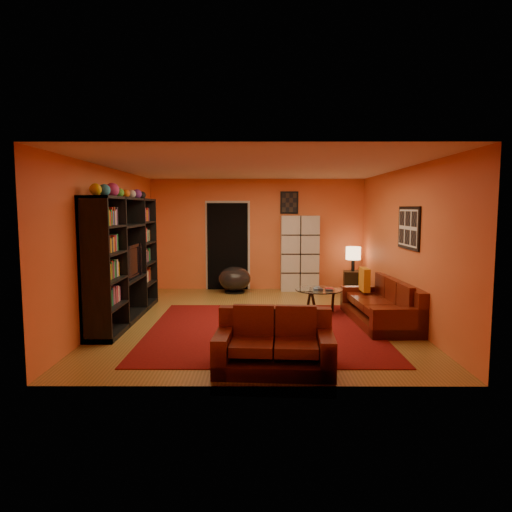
{
  "coord_description": "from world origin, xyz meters",
  "views": [
    {
      "loc": [
        0.0,
        -7.76,
        1.92
      ],
      "look_at": [
        -0.02,
        0.1,
        1.09
      ],
      "focal_mm": 32.0,
      "sensor_mm": 36.0,
      "label": 1
    }
  ],
  "objects_px": {
    "bowl_chair": "(235,279)",
    "table_lamp": "(353,254)",
    "coffee_table": "(319,292)",
    "tv": "(127,262)",
    "entertainment_unit": "(125,259)",
    "side_table": "(353,282)",
    "storage_cabinet": "(300,253)",
    "sofa": "(384,306)",
    "loveseat": "(274,345)"
  },
  "relations": [
    {
      "from": "storage_cabinet",
      "to": "side_table",
      "type": "relative_size",
      "value": 3.49
    },
    {
      "from": "sofa",
      "to": "entertainment_unit",
      "type": "bearing_deg",
      "value": 174.18
    },
    {
      "from": "storage_cabinet",
      "to": "side_table",
      "type": "bearing_deg",
      "value": -15.53
    },
    {
      "from": "entertainment_unit",
      "to": "sofa",
      "type": "xyz_separation_m",
      "value": [
        4.41,
        -0.25,
        -0.76
      ]
    },
    {
      "from": "tv",
      "to": "bowl_chair",
      "type": "bearing_deg",
      "value": -33.94
    },
    {
      "from": "loveseat",
      "to": "table_lamp",
      "type": "relative_size",
      "value": 2.62
    },
    {
      "from": "entertainment_unit",
      "to": "table_lamp",
      "type": "xyz_separation_m",
      "value": [
        4.44,
        2.47,
        -0.16
      ]
    },
    {
      "from": "sofa",
      "to": "tv",
      "type": "bearing_deg",
      "value": 174.64
    },
    {
      "from": "sofa",
      "to": "storage_cabinet",
      "type": "bearing_deg",
      "value": 108.0
    },
    {
      "from": "sofa",
      "to": "side_table",
      "type": "distance_m",
      "value": 2.72
    },
    {
      "from": "storage_cabinet",
      "to": "table_lamp",
      "type": "relative_size",
      "value": 3.16
    },
    {
      "from": "entertainment_unit",
      "to": "side_table",
      "type": "relative_size",
      "value": 6.0
    },
    {
      "from": "sofa",
      "to": "table_lamp",
      "type": "distance_m",
      "value": 2.79
    },
    {
      "from": "coffee_table",
      "to": "bowl_chair",
      "type": "distance_m",
      "value": 2.6
    },
    {
      "from": "entertainment_unit",
      "to": "loveseat",
      "type": "height_order",
      "value": "entertainment_unit"
    },
    {
      "from": "tv",
      "to": "storage_cabinet",
      "type": "distance_m",
      "value": 4.29
    },
    {
      "from": "loveseat",
      "to": "entertainment_unit",
      "type": "bearing_deg",
      "value": 49.4
    },
    {
      "from": "entertainment_unit",
      "to": "tv",
      "type": "height_order",
      "value": "entertainment_unit"
    },
    {
      "from": "tv",
      "to": "sofa",
      "type": "distance_m",
      "value": 4.42
    },
    {
      "from": "tv",
      "to": "coffee_table",
      "type": "xyz_separation_m",
      "value": [
        3.36,
        0.53,
        -0.62
      ]
    },
    {
      "from": "tv",
      "to": "entertainment_unit",
      "type": "bearing_deg",
      "value": 52.69
    },
    {
      "from": "sofa",
      "to": "loveseat",
      "type": "relative_size",
      "value": 1.46
    },
    {
      "from": "tv",
      "to": "storage_cabinet",
      "type": "relative_size",
      "value": 0.58
    },
    {
      "from": "coffee_table",
      "to": "table_lamp",
      "type": "xyz_separation_m",
      "value": [
        1.04,
        1.98,
        0.5
      ]
    },
    {
      "from": "storage_cabinet",
      "to": "entertainment_unit",
      "type": "bearing_deg",
      "value": -139.4
    },
    {
      "from": "bowl_chair",
      "to": "table_lamp",
      "type": "height_order",
      "value": "table_lamp"
    },
    {
      "from": "bowl_chair",
      "to": "side_table",
      "type": "xyz_separation_m",
      "value": [
        2.68,
        -0.03,
        -0.07
      ]
    },
    {
      "from": "tv",
      "to": "coffee_table",
      "type": "bearing_deg",
      "value": -80.96
    },
    {
      "from": "table_lamp",
      "to": "entertainment_unit",
      "type": "bearing_deg",
      "value": -150.9
    },
    {
      "from": "sofa",
      "to": "bowl_chair",
      "type": "bearing_deg",
      "value": 131.38
    },
    {
      "from": "side_table",
      "to": "storage_cabinet",
      "type": "bearing_deg",
      "value": 164.5
    },
    {
      "from": "tv",
      "to": "coffee_table",
      "type": "height_order",
      "value": "tv"
    },
    {
      "from": "coffee_table",
      "to": "sofa",
      "type": "bearing_deg",
      "value": -36.52
    },
    {
      "from": "table_lamp",
      "to": "sofa",
      "type": "bearing_deg",
      "value": -90.7
    },
    {
      "from": "entertainment_unit",
      "to": "storage_cabinet",
      "type": "relative_size",
      "value": 1.72
    },
    {
      "from": "loveseat",
      "to": "side_table",
      "type": "height_order",
      "value": "loveseat"
    },
    {
      "from": "loveseat",
      "to": "storage_cabinet",
      "type": "distance_m",
      "value": 5.31
    },
    {
      "from": "entertainment_unit",
      "to": "sofa",
      "type": "height_order",
      "value": "entertainment_unit"
    },
    {
      "from": "loveseat",
      "to": "side_table",
      "type": "distance_m",
      "value": 5.27
    },
    {
      "from": "entertainment_unit",
      "to": "side_table",
      "type": "bearing_deg",
      "value": 29.1
    },
    {
      "from": "loveseat",
      "to": "storage_cabinet",
      "type": "xyz_separation_m",
      "value": [
        0.78,
        5.22,
        0.59
      ]
    },
    {
      "from": "sofa",
      "to": "loveseat",
      "type": "bearing_deg",
      "value": -134.18
    },
    {
      "from": "entertainment_unit",
      "to": "sofa",
      "type": "bearing_deg",
      "value": -3.21
    },
    {
      "from": "loveseat",
      "to": "coffee_table",
      "type": "xyz_separation_m",
      "value": [
        0.92,
        2.92,
        0.1
      ]
    },
    {
      "from": "tv",
      "to": "table_lamp",
      "type": "bearing_deg",
      "value": -60.24
    },
    {
      "from": "storage_cabinet",
      "to": "coffee_table",
      "type": "bearing_deg",
      "value": -86.5
    },
    {
      "from": "coffee_table",
      "to": "table_lamp",
      "type": "bearing_deg",
      "value": 62.33
    },
    {
      "from": "loveseat",
      "to": "side_table",
      "type": "relative_size",
      "value": 2.89
    },
    {
      "from": "coffee_table",
      "to": "bowl_chair",
      "type": "bearing_deg",
      "value": 129.43
    },
    {
      "from": "entertainment_unit",
      "to": "side_table",
      "type": "height_order",
      "value": "entertainment_unit"
    }
  ]
}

